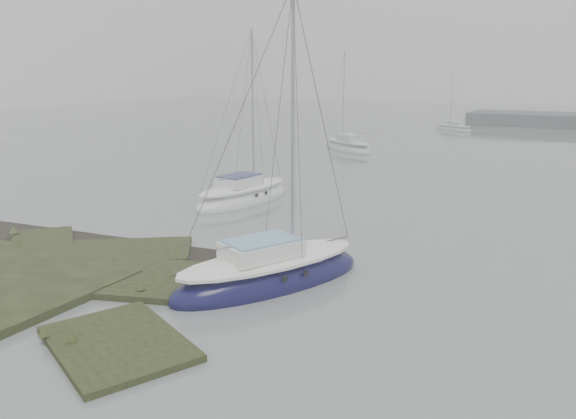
{
  "coord_description": "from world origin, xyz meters",
  "views": [
    {
      "loc": [
        9.08,
        -8.52,
        5.78
      ],
      "look_at": [
        1.25,
        5.88,
        1.8
      ],
      "focal_mm": 35.0,
      "sensor_mm": 36.0,
      "label": 1
    }
  ],
  "objects": [
    {
      "name": "ground",
      "position": [
        0.0,
        30.0,
        0.0
      ],
      "size": [
        160.0,
        160.0,
        0.0
      ],
      "primitive_type": "plane",
      "color": "slate",
      "rests_on": "ground"
    },
    {
      "name": "sailboat_main",
      "position": [
        1.49,
        4.34,
        0.27
      ],
      "size": [
        4.5,
        6.43,
        8.7
      ],
      "rotation": [
        0.0,
        0.0,
        -0.45
      ],
      "color": "#0B0A34",
      "rests_on": "ground"
    },
    {
      "name": "sailboat_white",
      "position": [
        -4.82,
        12.71,
        0.26
      ],
      "size": [
        2.75,
        6.12,
        8.34
      ],
      "rotation": [
        0.0,
        0.0,
        -0.14
      ],
      "color": "white",
      "rests_on": "ground"
    },
    {
      "name": "sailboat_far_a",
      "position": [
        -7.5,
        31.62,
        0.25
      ],
      "size": [
        5.71,
        4.78,
        8.0
      ],
      "rotation": [
        0.0,
        0.0,
        0.96
      ],
      "color": "silver",
      "rests_on": "ground"
    },
    {
      "name": "sailboat_far_c",
      "position": [
        -3.78,
        51.19,
        0.19
      ],
      "size": [
        4.55,
        3.32,
        6.19
      ],
      "rotation": [
        0.0,
        0.0,
        1.09
      ],
      "color": "#AEB3B8",
      "rests_on": "ground"
    }
  ]
}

